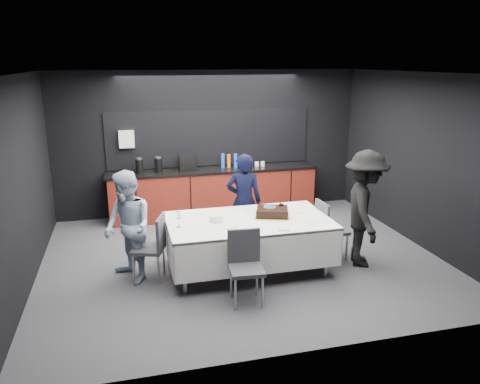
% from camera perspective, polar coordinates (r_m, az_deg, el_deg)
% --- Properties ---
extents(ground, '(6.00, 6.00, 0.00)m').
position_cam_1_polar(ground, '(7.35, 0.19, -8.11)').
color(ground, '#414146').
rests_on(ground, ground).
extents(room_shell, '(6.04, 5.04, 2.82)m').
position_cam_1_polar(room_shell, '(6.81, 0.21, 6.34)').
color(room_shell, white).
rests_on(room_shell, ground).
extents(kitchenette, '(4.10, 0.64, 2.05)m').
position_cam_1_polar(kitchenette, '(9.20, -3.35, 0.44)').
color(kitchenette, '#5B160E').
rests_on(kitchenette, ground).
extents(party_table, '(2.32, 1.32, 0.78)m').
position_cam_1_polar(party_table, '(6.75, 1.05, -4.47)').
color(party_table, '#99999E').
rests_on(party_table, ground).
extents(cake_assembly, '(0.58, 0.53, 0.16)m').
position_cam_1_polar(cake_assembly, '(6.84, 3.95, -2.43)').
color(cake_assembly, gold).
rests_on(cake_assembly, party_table).
extents(plate_stack, '(0.20, 0.20, 0.10)m').
position_cam_1_polar(plate_stack, '(6.61, -2.92, -3.18)').
color(plate_stack, white).
rests_on(plate_stack, party_table).
extents(loose_plate_near, '(0.18, 0.18, 0.01)m').
position_cam_1_polar(loose_plate_near, '(6.40, -1.08, -4.26)').
color(loose_plate_near, white).
rests_on(loose_plate_near, party_table).
extents(loose_plate_right_a, '(0.20, 0.20, 0.01)m').
position_cam_1_polar(loose_plate_right_a, '(7.08, 7.26, -2.37)').
color(loose_plate_right_a, white).
rests_on(loose_plate_right_a, party_table).
extents(loose_plate_right_b, '(0.22, 0.22, 0.01)m').
position_cam_1_polar(loose_plate_right_b, '(6.73, 8.61, -3.42)').
color(loose_plate_right_b, white).
rests_on(loose_plate_right_b, party_table).
extents(loose_plate_far, '(0.22, 0.22, 0.01)m').
position_cam_1_polar(loose_plate_far, '(7.13, 1.14, -2.12)').
color(loose_plate_far, white).
rests_on(loose_plate_far, party_table).
extents(fork_pile, '(0.18, 0.13, 0.02)m').
position_cam_1_polar(fork_pile, '(6.32, 5.37, -4.51)').
color(fork_pile, white).
rests_on(fork_pile, party_table).
extents(champagne_flute, '(0.06, 0.06, 0.22)m').
position_cam_1_polar(champagne_flute, '(6.40, -7.57, -2.93)').
color(champagne_flute, white).
rests_on(champagne_flute, party_table).
extents(chair_left, '(0.53, 0.53, 0.92)m').
position_cam_1_polar(chair_left, '(6.61, -10.49, -6.17)').
color(chair_left, '#333339').
rests_on(chair_left, ground).
extents(chair_right, '(0.44, 0.44, 0.92)m').
position_cam_1_polar(chair_right, '(7.28, 10.66, -4.09)').
color(chair_right, '#333339').
rests_on(chair_right, ground).
extents(chair_near, '(0.45, 0.45, 0.92)m').
position_cam_1_polar(chair_near, '(5.96, 0.65, -8.41)').
color(chair_near, '#333339').
rests_on(chair_near, ground).
extents(person_center, '(0.65, 0.51, 1.56)m').
position_cam_1_polar(person_center, '(7.55, 0.48, -1.11)').
color(person_center, black).
rests_on(person_center, ground).
extents(person_left, '(0.87, 0.94, 1.56)m').
position_cam_1_polar(person_left, '(6.56, -13.50, -4.23)').
color(person_left, '#9DB0C5').
rests_on(person_left, ground).
extents(person_right, '(0.98, 1.27, 1.74)m').
position_cam_1_polar(person_right, '(7.11, 14.99, -1.99)').
color(person_right, black).
rests_on(person_right, ground).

